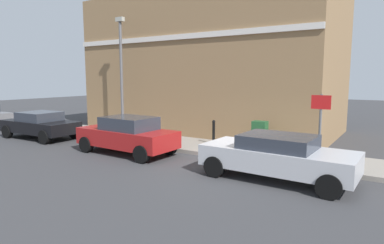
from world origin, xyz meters
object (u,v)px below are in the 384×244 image
car_silver (277,156)px  street_sign (320,119)px  car_red (127,135)px  lamppost (121,71)px  car_black (40,124)px  bollard_near_cabinet (214,131)px  utility_cabinet (260,137)px

car_silver → street_sign: (1.70, -0.80, 0.95)m
car_red → lamppost: bearing=-41.3°
car_black → bollard_near_cabinet: bearing=-163.4°
car_black → street_sign: (1.52, -12.74, 0.97)m
car_silver → car_black: (0.18, 11.94, -0.02)m
car_silver → bollard_near_cabinet: size_ratio=4.24×
car_black → street_sign: bearing=-174.9°
bollard_near_cabinet → street_sign: bearing=-104.8°
utility_cabinet → street_sign: bearing=-114.3°
car_red → car_silver: bearing=-179.1°
car_red → bollard_near_cabinet: size_ratio=3.98×
car_silver → bollard_near_cabinet: (2.89, 3.73, -0.01)m
car_black → lamppost: 4.77m
car_red → lamppost: lamppost is taller
bollard_near_cabinet → car_red: bearing=141.0°
utility_cabinet → lamppost: 7.72m
lamppost → utility_cabinet: bearing=-89.6°
utility_cabinet → street_sign: street_sign is taller
car_silver → utility_cabinet: bearing=-58.1°
car_silver → utility_cabinet: size_ratio=3.83×
car_silver → car_red: (0.07, 6.01, 0.05)m
car_silver → street_sign: size_ratio=1.92×
lamppost → car_black: bearing=130.1°
car_black → car_red: bearing=177.2°
car_red → bollard_near_cabinet: car_red is taller
car_silver → utility_cabinet: 3.23m
car_red → utility_cabinet: (2.72, -4.38, -0.08)m
car_red → utility_cabinet: car_red is taller
utility_cabinet → bollard_near_cabinet: size_ratio=1.11×
car_silver → lamppost: (2.74, 8.89, 2.59)m
car_silver → car_red: car_red is taller
car_silver → utility_cabinet: (2.79, 1.63, -0.03)m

